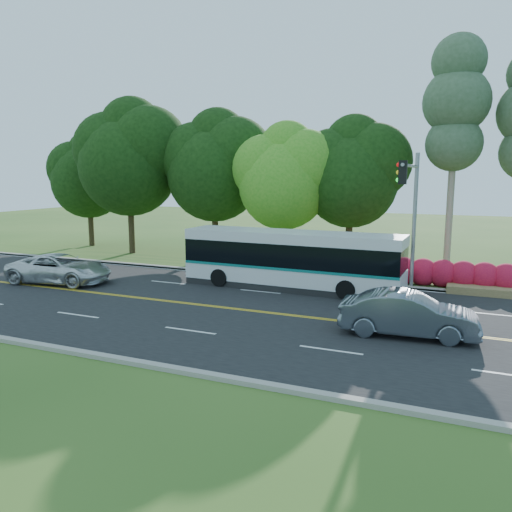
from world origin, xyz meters
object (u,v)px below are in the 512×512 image
at_px(traffic_signal, 411,201).
at_px(sedan, 408,314).
at_px(suv, 60,269).
at_px(transit_bus, 291,260).

bearing_deg(traffic_signal, sedan, -83.44).
bearing_deg(suv, sedan, -104.13).
bearing_deg(suv, transit_bus, -81.26).
xyz_separation_m(sedan, suv, (-18.66, 2.02, -0.03)).
height_order(traffic_signal, transit_bus, traffic_signal).
relative_size(traffic_signal, sedan, 1.41).
relative_size(transit_bus, sedan, 2.32).
xyz_separation_m(transit_bus, sedan, (6.51, -5.66, -0.67)).
height_order(sedan, suv, sedan).
height_order(traffic_signal, suv, traffic_signal).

